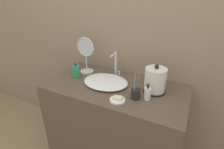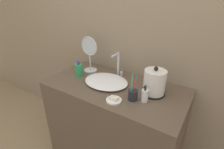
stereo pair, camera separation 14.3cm
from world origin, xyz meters
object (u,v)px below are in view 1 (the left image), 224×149
at_px(faucet, 116,63).
at_px(lotion_bottle, 147,93).
at_px(shampoo_bottle, 76,71).
at_px(electric_kettle, 155,81).
at_px(vanity_mirror, 86,54).
at_px(toothbrush_cup, 136,93).

height_order(faucet, lotion_bottle, faucet).
bearing_deg(shampoo_bottle, faucet, 33.15).
relative_size(electric_kettle, shampoo_bottle, 1.47).
distance_m(lotion_bottle, vanity_mirror, 0.71).
bearing_deg(vanity_mirror, lotion_bottle, -17.19).
height_order(faucet, shampoo_bottle, faucet).
bearing_deg(vanity_mirror, toothbrush_cup, -21.77).
bearing_deg(electric_kettle, shampoo_bottle, -174.50).
relative_size(faucet, electric_kettle, 0.97).
xyz_separation_m(toothbrush_cup, lotion_bottle, (0.08, 0.03, 0.00)).
relative_size(lotion_bottle, shampoo_bottle, 0.82).
distance_m(lotion_bottle, shampoo_bottle, 0.69).
bearing_deg(faucet, vanity_mirror, -168.27).
height_order(faucet, electric_kettle, electric_kettle).
height_order(electric_kettle, vanity_mirror, vanity_mirror).
relative_size(toothbrush_cup, shampoo_bottle, 1.33).
bearing_deg(lotion_bottle, vanity_mirror, 162.81).
xyz_separation_m(lotion_bottle, shampoo_bottle, (-0.69, 0.07, 0.01)).
bearing_deg(toothbrush_cup, faucet, 135.81).
bearing_deg(faucet, toothbrush_cup, -44.19).
bearing_deg(toothbrush_cup, vanity_mirror, 158.23).
xyz_separation_m(electric_kettle, toothbrush_cup, (-0.10, -0.16, -0.05)).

